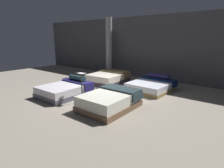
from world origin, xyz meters
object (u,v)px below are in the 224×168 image
Objects in this scene: price_sign at (82,91)px; bed_3 at (151,86)px; support_pillar at (109,47)px; bed_2 at (108,78)px; bed_0 at (65,90)px; bed_1 at (110,101)px.

bed_3 is at bearing 67.62° from price_sign.
bed_3 is at bearing -22.65° from support_pillar.
price_sign is (1.20, -2.96, 0.17)m from bed_2.
price_sign reaches higher than bed_3.
bed_1 is at bearing 1.09° from bed_0.
bed_2 is 2.57m from support_pillar.
bed_3 is (2.45, 0.08, -0.04)m from bed_2.
price_sign is (-1.17, -0.18, 0.15)m from bed_1.
bed_2 is (-0.05, 2.82, 0.02)m from bed_0.
price_sign is (1.15, -0.14, 0.18)m from bed_0.
bed_1 is 2.87m from bed_3.
bed_0 is at bearing -92.23° from bed_2.
support_pillar reaches higher than bed_1.
bed_3 is (0.09, 2.87, -0.06)m from bed_1.
support_pillar is at bearing 129.43° from bed_1.
support_pillar is at bearing 125.00° from bed_2.
bed_1 is 0.97× the size of bed_3.
bed_0 reaches higher than bed_3.
support_pillar is at bearing 118.38° from price_sign.
bed_0 is 1.18m from price_sign.
bed_2 is 0.59× the size of support_pillar.
bed_3 is 3.30m from price_sign.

